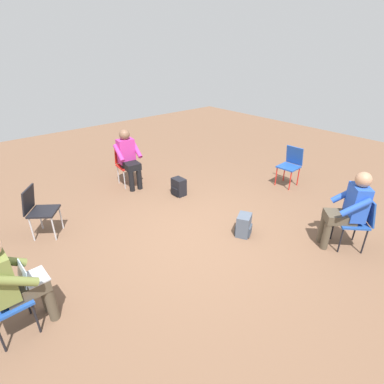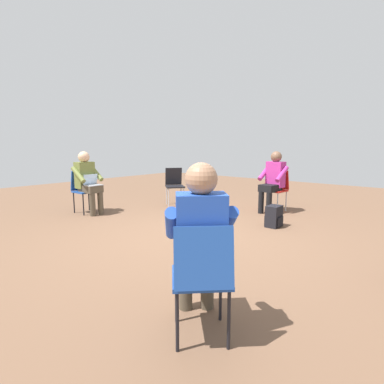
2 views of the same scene
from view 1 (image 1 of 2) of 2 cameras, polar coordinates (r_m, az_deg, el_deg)
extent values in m
plane|color=brown|center=(4.94, 0.60, -8.46)|extent=(15.93, 15.93, 0.00)
cube|color=red|center=(6.69, -12.17, 4.90)|extent=(0.44, 0.44, 0.03)
cylinder|color=#B7B7BC|center=(6.69, -10.08, 3.01)|extent=(0.02, 0.02, 0.42)
cylinder|color=#B7B7BC|center=(6.57, -12.74, 2.30)|extent=(0.02, 0.02, 0.42)
cylinder|color=#B7B7BC|center=(6.98, -11.29, 3.91)|extent=(0.02, 0.02, 0.42)
cylinder|color=#B7B7BC|center=(6.86, -13.87, 3.24)|extent=(0.02, 0.02, 0.42)
cube|color=red|center=(6.78, -13.00, 7.05)|extent=(0.13, 0.39, 0.40)
cube|color=#1E4799|center=(5.09, 28.12, -5.06)|extent=(0.57, 0.57, 0.03)
cylinder|color=black|center=(5.00, 26.43, -8.26)|extent=(0.02, 0.02, 0.42)
cylinder|color=black|center=(5.27, 25.27, -6.19)|extent=(0.02, 0.02, 0.42)
cylinder|color=black|center=(5.14, 29.99, -8.20)|extent=(0.02, 0.02, 0.42)
cylinder|color=black|center=(5.40, 28.67, -6.19)|extent=(0.02, 0.02, 0.42)
cube|color=#1E4799|center=(5.07, 30.61, -2.99)|extent=(0.33, 0.34, 0.40)
cube|color=#1E4799|center=(3.80, -31.55, -17.42)|extent=(0.41, 0.41, 0.03)
cylinder|color=black|center=(4.08, -28.98, -17.56)|extent=(0.02, 0.02, 0.42)
cylinder|color=black|center=(3.83, -27.52, -20.55)|extent=(0.02, 0.02, 0.42)
cylinder|color=black|center=(3.82, -32.67, -22.25)|extent=(0.02, 0.02, 0.42)
cube|color=black|center=(5.31, -26.39, -3.32)|extent=(0.56, 0.56, 0.03)
cylinder|color=#B7B7BC|center=(5.49, -23.67, -4.49)|extent=(0.02, 0.02, 0.42)
cylinder|color=#B7B7BC|center=(5.22, -24.84, -6.39)|extent=(0.02, 0.02, 0.42)
cylinder|color=#B7B7BC|center=(5.62, -26.91, -4.46)|extent=(0.02, 0.02, 0.42)
cylinder|color=#B7B7BC|center=(5.36, -28.22, -6.31)|extent=(0.02, 0.02, 0.42)
cube|color=black|center=(5.30, -28.73, -1.30)|extent=(0.36, 0.31, 0.40)
cube|color=#1E4799|center=(6.81, 17.92, 4.57)|extent=(0.42, 0.42, 0.03)
cylinder|color=red|center=(6.68, 18.18, 2.01)|extent=(0.02, 0.02, 0.42)
cylinder|color=red|center=(6.83, 15.72, 2.88)|extent=(0.02, 0.02, 0.42)
cylinder|color=red|center=(6.96, 19.56, 2.79)|extent=(0.02, 0.02, 0.42)
cylinder|color=red|center=(7.10, 17.17, 3.62)|extent=(0.02, 0.02, 0.42)
cube|color=#1E4799|center=(6.90, 18.95, 6.61)|extent=(0.38, 0.11, 0.40)
cylinder|color=#4C4233|center=(4.03, -26.09, -17.16)|extent=(0.11, 0.11, 0.45)
cylinder|color=#4C4233|center=(3.90, -25.22, -18.68)|extent=(0.11, 0.11, 0.45)
cube|color=#4C4233|center=(3.76, -29.00, -15.63)|extent=(0.31, 0.43, 0.14)
cylinder|color=olive|center=(3.75, -32.10, -11.04)|extent=(0.10, 0.40, 0.31)
cylinder|color=olive|center=(3.43, -30.59, -14.38)|extent=(0.10, 0.40, 0.31)
cube|color=#9EA0A5|center=(3.73, -27.62, -14.15)|extent=(0.31, 0.23, 0.02)
cube|color=#B2D1F2|center=(3.65, -29.63, -13.41)|extent=(0.30, 0.06, 0.20)
cylinder|color=black|center=(6.50, -10.00, 2.43)|extent=(0.11, 0.11, 0.45)
cylinder|color=black|center=(6.43, -11.44, 2.04)|extent=(0.11, 0.11, 0.45)
cube|color=black|center=(6.50, -11.56, 5.02)|extent=(0.45, 0.34, 0.14)
cube|color=#B22D84|center=(6.58, -12.45, 7.61)|extent=(0.25, 0.36, 0.52)
sphere|color=brown|center=(6.47, -12.76, 10.61)|extent=(0.22, 0.22, 0.22)
cylinder|color=#B22D84|center=(6.55, -10.51, 7.97)|extent=(0.40, 0.13, 0.31)
cylinder|color=#B22D84|center=(6.41, -13.76, 7.22)|extent=(0.40, 0.13, 0.31)
cylinder|color=#4C4233|center=(4.99, 24.17, -7.63)|extent=(0.11, 0.11, 0.45)
cylinder|color=#4C4233|center=(5.13, 23.60, -6.51)|extent=(0.11, 0.11, 0.45)
cube|color=#4C4233|center=(4.98, 26.30, -4.31)|extent=(0.51, 0.51, 0.14)
cube|color=blue|center=(4.94, 28.94, -1.73)|extent=(0.39, 0.40, 0.52)
sphere|color=#A87A5B|center=(4.80, 29.87, 2.05)|extent=(0.22, 0.22, 0.22)
cylinder|color=blue|center=(4.73, 28.75, -2.56)|extent=(0.35, 0.34, 0.31)
cylinder|color=blue|center=(5.05, 27.18, -0.38)|extent=(0.35, 0.34, 0.31)
cube|color=#475160|center=(4.97, 9.82, -6.21)|extent=(0.31, 0.34, 0.36)
cube|color=#39414D|center=(5.01, 9.75, -6.99)|extent=(0.31, 0.29, 0.16)
cube|color=black|center=(6.17, -2.53, 1.01)|extent=(0.28, 0.20, 0.36)
cube|color=black|center=(6.20, -2.51, 0.34)|extent=(0.20, 0.25, 0.16)
camera|label=2|loc=(5.72, 49.31, 1.97)|focal=28.00mm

